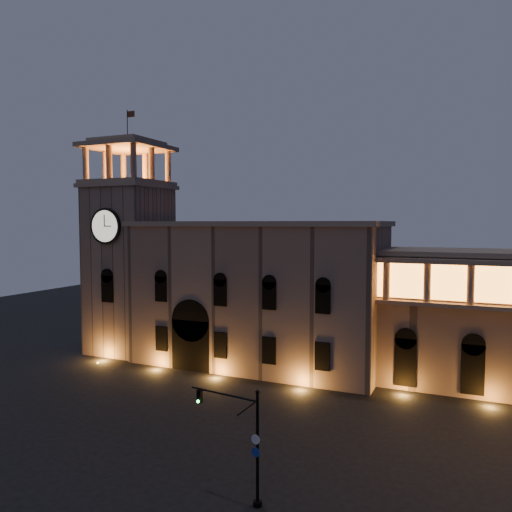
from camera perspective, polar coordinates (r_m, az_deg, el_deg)
name	(u,v)px	position (r m, az deg, el deg)	size (l,w,h in m)	color
ground	(173,435)	(43.96, -9.46, -19.56)	(160.00, 160.00, 0.00)	black
government_building	(257,293)	(61.32, 0.11, -4.29)	(30.80, 12.80, 17.60)	#896B5A
clock_tower	(130,259)	(69.57, -14.26, -0.36)	(9.80, 9.80, 32.40)	#896B5A
traffic_light	(245,442)	(32.98, -1.25, -20.47)	(5.29, 1.05, 7.31)	black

